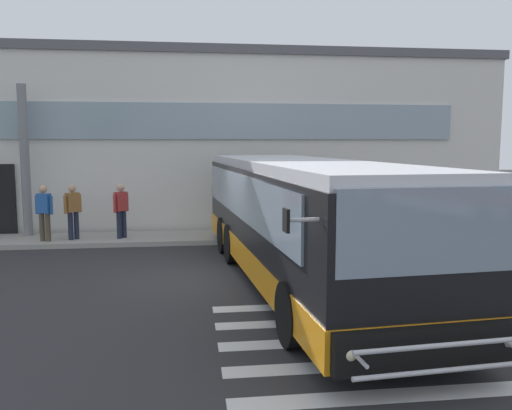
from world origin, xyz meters
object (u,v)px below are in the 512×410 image
passenger_by_doorway (73,209)px  passenger_at_curb_edge (121,208)px  entry_support_column (25,161)px  passenger_near_column (44,210)px  bus_main_foreground (300,223)px

passenger_by_doorway → passenger_at_curb_edge: size_ratio=1.00×
entry_support_column → passenger_by_doorway: (1.58, -0.90, -1.44)m
passenger_near_column → passenger_by_doorway: 0.81m
bus_main_foreground → passenger_at_curb_edge: 6.92m
entry_support_column → bus_main_foreground: 9.74m
passenger_at_curb_edge → entry_support_column: bearing=164.3°
bus_main_foreground → passenger_at_curb_edge: (-4.50, 5.25, -0.25)m
bus_main_foreground → passenger_by_doorway: 7.88m
bus_main_foreground → passenger_by_doorway: (-5.92, 5.19, -0.25)m
entry_support_column → bus_main_foreground: (7.51, -6.09, -1.18)m
entry_support_column → passenger_at_curb_edge: 3.44m
passenger_by_doorway → passenger_at_curb_edge: same height
bus_main_foreground → passenger_near_column: size_ratio=6.78×
entry_support_column → passenger_by_doorway: 2.32m
entry_support_column → passenger_at_curb_edge: (3.00, -0.84, -1.44)m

